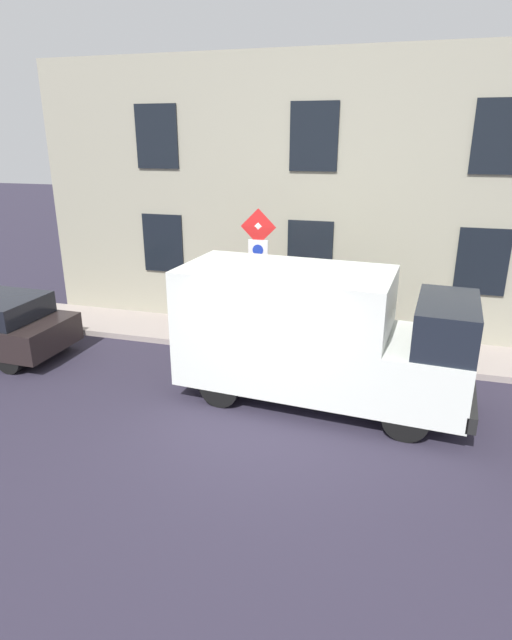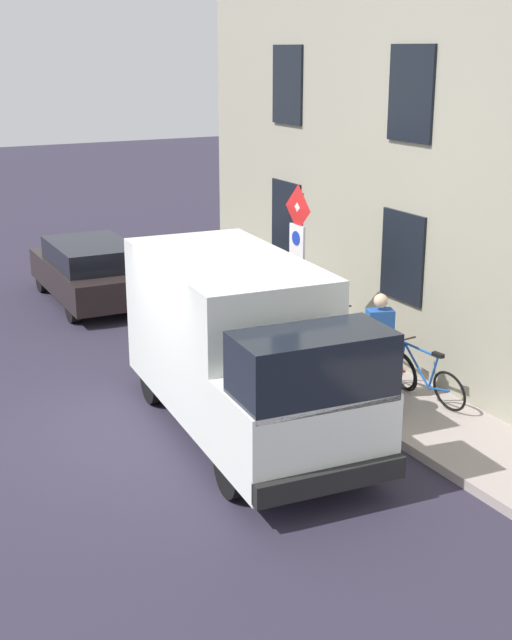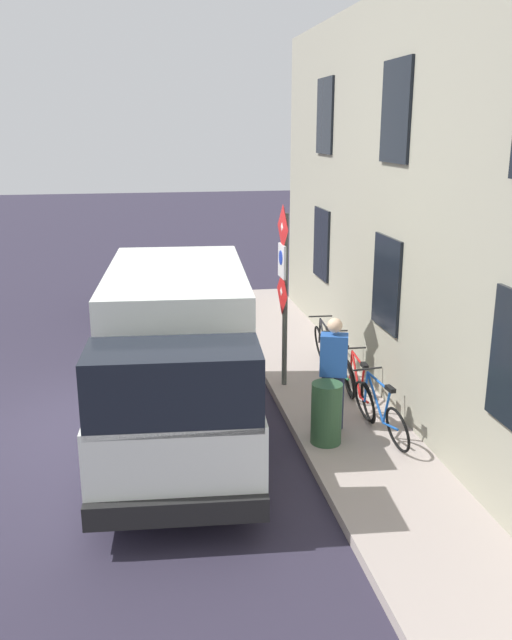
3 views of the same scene
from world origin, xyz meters
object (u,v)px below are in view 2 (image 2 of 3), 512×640
bicycle_blue (424,378)px  bicycle_black (323,327)px  sign_post_stacked (298,256)px  pedestrian (379,343)px  parked_hatchback (91,270)px  bicycle_green (353,342)px  litter_bin (383,384)px  bicycle_red (386,359)px  delivery_van (242,345)px

bicycle_blue → bicycle_black: 2.96m
sign_post_stacked → bicycle_blue: (0.98, -2.25, -1.58)m
sign_post_stacked → pedestrian: size_ratio=1.77×
parked_hatchback → bicycle_black: size_ratio=2.36×
pedestrian → bicycle_green: bearing=177.2°
parked_hatchback → litter_bin: (1.90, -8.29, -0.14)m
parked_hatchback → bicycle_black: 5.93m
bicycle_blue → bicycle_red: 0.99m
sign_post_stacked → bicycle_green: size_ratio=1.77×
sign_post_stacked → bicycle_red: 2.25m
sign_post_stacked → pedestrian: 2.16m
delivery_van → litter_bin: size_ratio=6.07×
delivery_van → litter_bin: (2.04, -0.69, -0.74)m
bicycle_black → bicycle_blue: bearing=-176.9°
litter_bin → sign_post_stacked: bearing=93.6°
bicycle_blue → litter_bin: 0.84m
bicycle_blue → litter_bin: litter_bin is taller
parked_hatchback → bicycle_blue: size_ratio=2.35×
sign_post_stacked → litter_bin: (0.15, -2.33, -1.51)m
sign_post_stacked → bicycle_black: sign_post_stacked is taller
parked_hatchback → pedestrian: (2.12, -7.83, 0.34)m
bicycle_blue → parked_hatchback: bearing=11.9°
sign_post_stacked → delivery_van: size_ratio=0.56×
delivery_van → pedestrian: bearing=88.6°
bicycle_red → delivery_van: bearing=100.3°
parked_hatchback → bicycle_blue: parked_hatchback is taller
delivery_van → bicycle_blue: delivery_van is taller
parked_hatchback → sign_post_stacked: bearing=-162.3°
delivery_van → parked_hatchback: (0.14, 7.61, -0.60)m
bicycle_blue → bicycle_green: bearing=-6.5°
parked_hatchback → litter_bin: 8.51m
delivery_van → bicycle_black: size_ratio=3.19×
sign_post_stacked → pedestrian: (0.37, -1.87, -1.02)m
bicycle_blue → bicycle_black: same height
sign_post_stacked → bicycle_black: (0.99, 0.71, -1.58)m
litter_bin → parked_hatchback: bearing=102.9°
delivery_van → bicycle_green: bearing=119.6°
delivery_van → bicycle_green: delivery_van is taller
bicycle_red → bicycle_green: bearing=2.9°
sign_post_stacked → bicycle_blue: bearing=-66.4°
bicycle_blue → bicycle_green: same height
sign_post_stacked → delivery_van: (-1.90, -1.64, -0.76)m
pedestrian → litter_bin: size_ratio=1.91×
bicycle_black → litter_bin: size_ratio=1.91×
bicycle_blue → bicycle_green: size_ratio=1.00×
bicycle_red → litter_bin: litter_bin is taller
parked_hatchback → bicycle_green: parked_hatchback is taller
parked_hatchback → bicycle_blue: bearing=-160.2°
parked_hatchback → bicycle_green: size_ratio=2.35×
delivery_van → pedestrian: size_ratio=3.18×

